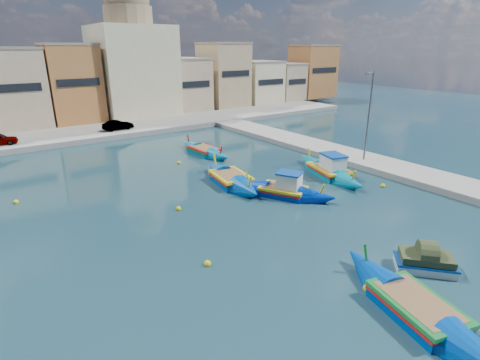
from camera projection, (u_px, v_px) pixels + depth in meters
name	position (u px, v px, depth m)	size (l,w,h in m)	color
ground	(245.00, 254.00, 18.98)	(160.00, 160.00, 0.00)	#14323C
east_quay	(432.00, 179.00, 28.83)	(4.00, 70.00, 0.50)	gray
north_quay	(81.00, 134.00, 43.28)	(80.00, 8.00, 0.60)	gray
north_townhouses	(113.00, 85.00, 50.99)	(83.20, 7.87, 10.19)	tan
church_block	(132.00, 58.00, 52.16)	(10.00, 10.00, 19.10)	beige
quay_street_lamp	(368.00, 116.00, 31.72)	(1.18, 0.16, 8.00)	#595B60
luzzu_turquoise_cabin	(329.00, 171.00, 30.37)	(4.48, 9.38, 2.95)	#00839F
luzzu_blue_cabin	(283.00, 191.00, 26.24)	(5.24, 7.70, 2.73)	#002CAA
luzzu_cyan_mid	(204.00, 151.00, 36.47)	(2.25, 8.16, 2.39)	#00719F
luzzu_green	(231.00, 180.00, 28.57)	(3.50, 8.81, 2.70)	#0048A3
luzzu_blue_south	(416.00, 310.00, 14.53)	(4.29, 9.07, 2.56)	#003FA4
tender_near	(425.00, 262.00, 17.49)	(2.82, 2.92, 1.30)	beige
mooring_buoys	(215.00, 208.00, 24.10)	(23.02, 21.67, 0.36)	yellow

